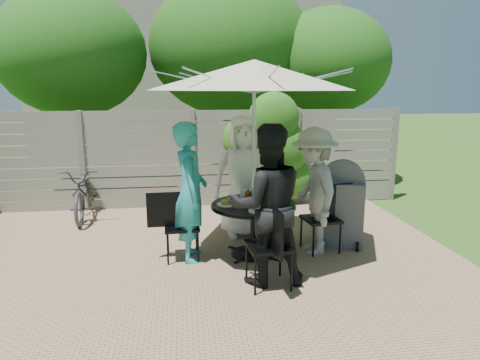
{
  "coord_description": "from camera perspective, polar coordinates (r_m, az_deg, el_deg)",
  "views": [
    {
      "loc": [
        -0.2,
        -4.98,
        2.25
      ],
      "look_at": [
        0.57,
        0.64,
        1.02
      ],
      "focal_mm": 32.0,
      "sensor_mm": 36.0,
      "label": 1
    }
  ],
  "objects": [
    {
      "name": "glass_left",
      "position": [
        5.55,
        -0.65,
        -2.88
      ],
      "size": [
        0.07,
        0.07,
        0.14
      ],
      "primitive_type": "cylinder",
      "color": "silver",
      "rests_on": "patio_table"
    },
    {
      "name": "syrup_jug",
      "position": [
        5.72,
        1.11,
        -2.3
      ],
      "size": [
        0.09,
        0.09,
        0.16
      ],
      "primitive_type": "cylinder",
      "color": "#59280C",
      "rests_on": "patio_table"
    },
    {
      "name": "bbq_grill",
      "position": [
        6.3,
        13.36,
        -3.52
      ],
      "size": [
        0.74,
        0.65,
        1.25
      ],
      "rotation": [
        0.0,
        0.0,
        -0.35
      ],
      "color": "#535358",
      "rests_on": "ground"
    },
    {
      "name": "person_left",
      "position": [
        5.57,
        -6.63,
        -1.68
      ],
      "size": [
        0.45,
        0.68,
        1.83
      ],
      "primitive_type": "imported",
      "rotation": [
        0.0,
        0.0,
        7.87
      ],
      "color": "teal",
      "rests_on": "ground"
    },
    {
      "name": "glass_right",
      "position": [
        5.84,
        4.11,
        -2.14
      ],
      "size": [
        0.07,
        0.07,
        0.14
      ],
      "primitive_type": "cylinder",
      "color": "silver",
      "rests_on": "patio_table"
    },
    {
      "name": "chair_right",
      "position": [
        6.08,
        10.8,
        -6.77
      ],
      "size": [
        0.72,
        0.52,
        0.96
      ],
      "rotation": [
        0.0,
        0.0,
        3.29
      ],
      "color": "black",
      "rests_on": "ground"
    },
    {
      "name": "chair_back",
      "position": [
        6.75,
        0.24,
        -4.97
      ],
      "size": [
        0.43,
        0.61,
        0.83
      ],
      "rotation": [
        0.0,
        0.0,
        4.8
      ],
      "color": "black",
      "rests_on": "ground"
    },
    {
      "name": "umbrella",
      "position": [
        5.5,
        1.91,
        13.82
      ],
      "size": [
        2.72,
        2.72,
        2.59
      ],
      "rotation": [
        0.0,
        0.0,
        0.02
      ],
      "color": "silver",
      "rests_on": "ground"
    },
    {
      "name": "person_back",
      "position": [
        6.45,
        0.44,
        0.47
      ],
      "size": [
        0.92,
        0.61,
        1.86
      ],
      "primitive_type": "imported",
      "rotation": [
        0.0,
        0.0,
        6.3
      ],
      "color": "white",
      "rests_on": "ground"
    },
    {
      "name": "chair_left",
      "position": [
        5.75,
        -7.83,
        -7.88
      ],
      "size": [
        0.68,
        0.46,
        0.93
      ],
      "rotation": [
        0.0,
        0.0,
        6.31
      ],
      "color": "black",
      "rests_on": "ground"
    },
    {
      "name": "plate_left",
      "position": [
        5.65,
        -1.81,
        -3.09
      ],
      "size": [
        0.26,
        0.26,
        0.06
      ],
      "color": "white",
      "rests_on": "patio_table"
    },
    {
      "name": "person_right",
      "position": [
        5.88,
        9.78,
        -1.51
      ],
      "size": [
        0.67,
        1.13,
        1.74
      ],
      "primitive_type": "imported",
      "rotation": [
        0.0,
        0.0,
        4.73
      ],
      "color": "#9F9F9B",
      "rests_on": "ground"
    },
    {
      "name": "plate_right",
      "position": [
        5.77,
        5.31,
        -2.79
      ],
      "size": [
        0.26,
        0.26,
        0.06
      ],
      "color": "white",
      "rests_on": "patio_table"
    },
    {
      "name": "coffee_cup",
      "position": [
        5.92,
        2.35,
        -2.02
      ],
      "size": [
        0.08,
        0.08,
        0.12
      ],
      "primitive_type": "cylinder",
      "color": "#C6B293",
      "rests_on": "patio_table"
    },
    {
      "name": "plate_extra",
      "position": [
        5.45,
        4.24,
        -3.68
      ],
      "size": [
        0.24,
        0.24,
        0.06
      ],
      "color": "white",
      "rests_on": "patio_table"
    },
    {
      "name": "glass_front",
      "position": [
        5.46,
        3.38,
        -3.14
      ],
      "size": [
        0.07,
        0.07,
        0.14
      ],
      "primitive_type": "cylinder",
      "color": "silver",
      "rests_on": "patio_table"
    },
    {
      "name": "person_front",
      "position": [
        4.87,
        3.61,
        -3.45
      ],
      "size": [
        0.92,
        0.72,
        1.87
      ],
      "primitive_type": "imported",
      "rotation": [
        0.0,
        0.0,
        3.16
      ],
      "color": "black",
      "rests_on": "ground"
    },
    {
      "name": "glass_back",
      "position": [
        5.92,
        0.33,
        -1.91
      ],
      "size": [
        0.07,
        0.07,
        0.14
      ],
      "primitive_type": "cylinder",
      "color": "silver",
      "rests_on": "patio_table"
    },
    {
      "name": "bicycle",
      "position": [
        7.97,
        -19.94,
        -1.45
      ],
      "size": [
        0.69,
        1.78,
        0.92
      ],
      "primitive_type": "imported",
      "rotation": [
        0.0,
        0.0,
        0.05
      ],
      "color": "#333338",
      "rests_on": "ground"
    },
    {
      "name": "plate_back",
      "position": [
        6.04,
        1.16,
        -2.06
      ],
      "size": [
        0.26,
        0.26,
        0.06
      ],
      "color": "white",
      "rests_on": "patio_table"
    },
    {
      "name": "plate_front",
      "position": [
        5.36,
        2.5,
        -3.94
      ],
      "size": [
        0.26,
        0.26,
        0.06
      ],
      "color": "white",
      "rests_on": "patio_table"
    },
    {
      "name": "backyard_envelope",
      "position": [
        15.28,
        -6.92,
        13.52
      ],
      "size": [
        60.0,
        60.0,
        5.0
      ],
      "color": "#36591B",
      "rests_on": "ground"
    },
    {
      "name": "patio_table",
      "position": [
        5.77,
        1.77,
        -5.3
      ],
      "size": [
        1.13,
        1.13,
        0.73
      ],
      "rotation": [
        0.0,
        0.0,
        0.02
      ],
      "color": "black",
      "rests_on": "ground"
    },
    {
      "name": "chair_front",
      "position": [
        4.95,
        3.87,
        -10.93
      ],
      "size": [
        0.52,
        0.74,
        1.0
      ],
      "rotation": [
        0.0,
        0.0,
        1.65
      ],
      "color": "black",
      "rests_on": "ground"
    }
  ]
}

